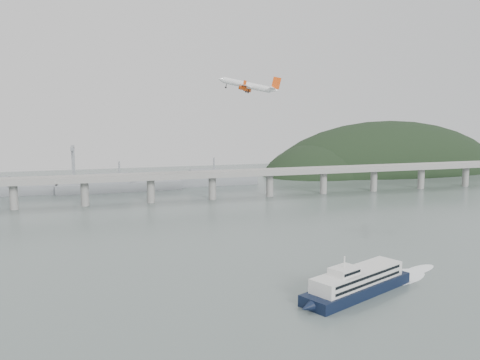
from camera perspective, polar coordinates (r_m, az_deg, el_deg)
name	(u,v)px	position (r m, az deg, el deg)	size (l,w,h in m)	color
ground	(276,278)	(225.82, 4.11, -10.95)	(900.00, 900.00, 0.00)	#566460
bridge	(187,179)	(410.32, -6.01, 0.12)	(800.00, 22.00, 23.90)	gray
headland	(398,186)	(649.39, 17.31, -0.63)	(365.00, 155.00, 156.00)	black
ferry	(357,283)	(211.17, 13.05, -11.16)	(85.50, 44.99, 17.19)	black
airliner	(248,86)	(317.42, 0.95, 10.56)	(36.34, 34.43, 11.70)	white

